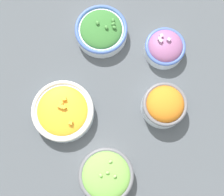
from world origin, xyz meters
The scene contains 6 objects.
ground_plane centered at (0.00, 0.00, 0.00)m, with size 3.00×3.00×0.00m, color #4C5156.
bowl_lettuce centered at (-0.20, -0.09, 0.03)m, with size 0.15×0.15×0.07m.
bowl_broccoli centered at (0.17, 0.13, 0.03)m, with size 0.16×0.16×0.06m.
bowl_carrots centered at (0.05, -0.14, 0.04)m, with size 0.13×0.13×0.09m.
bowl_squash centered at (-0.10, 0.11, 0.03)m, with size 0.18×0.18×0.06m.
bowl_red_onion centered at (0.21, -0.07, 0.03)m, with size 0.12×0.12×0.08m.
Camera 1 is at (-0.17, -0.09, 0.92)m, focal length 50.00 mm.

